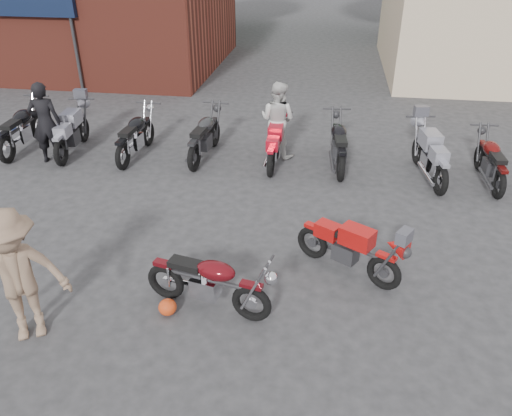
# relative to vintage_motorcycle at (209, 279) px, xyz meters

# --- Properties ---
(ground) EXTENTS (90.00, 90.00, 0.00)m
(ground) POSITION_rel_vintage_motorcycle_xyz_m (-0.00, 0.05, -0.54)
(ground) COLOR #2B2B2E
(brick_building) EXTENTS (12.00, 8.00, 4.00)m
(brick_building) POSITION_rel_vintage_motorcycle_xyz_m (-9.00, 14.05, 1.46)
(brick_building) COLOR maroon
(brick_building) RESTS_ON ground
(vintage_motorcycle) EXTENTS (1.97, 1.01, 1.09)m
(vintage_motorcycle) POSITION_rel_vintage_motorcycle_xyz_m (0.00, 0.00, 0.00)
(vintage_motorcycle) COLOR #510A0F
(vintage_motorcycle) RESTS_ON ground
(sportbike) EXTENTS (1.86, 1.44, 1.05)m
(sportbike) POSITION_rel_vintage_motorcycle_xyz_m (1.98, 1.19, -0.02)
(sportbike) COLOR red
(sportbike) RESTS_ON ground
(helmet) EXTENTS (0.31, 0.31, 0.24)m
(helmet) POSITION_rel_vintage_motorcycle_xyz_m (-0.59, -0.20, -0.42)
(helmet) COLOR #C43C14
(helmet) RESTS_ON ground
(person_dark) EXTENTS (0.79, 0.62, 1.90)m
(person_dark) POSITION_rel_vintage_motorcycle_xyz_m (-4.92, 4.60, 0.40)
(person_dark) COLOR black
(person_dark) RESTS_ON ground
(person_light) EXTENTS (1.07, 0.97, 1.81)m
(person_light) POSITION_rel_vintage_motorcycle_xyz_m (0.32, 5.75, 0.36)
(person_light) COLOR silver
(person_light) RESTS_ON ground
(person_tan) EXTENTS (1.45, 1.22, 1.94)m
(person_tan) POSITION_rel_vintage_motorcycle_xyz_m (-2.31, -0.86, 0.43)
(person_tan) COLOR #836751
(person_tan) RESTS_ON ground
(row_bike_0) EXTENTS (0.81, 2.16, 1.23)m
(row_bike_0) POSITION_rel_vintage_motorcycle_xyz_m (-5.93, 5.16, 0.07)
(row_bike_0) COLOR black
(row_bike_0) RESTS_ON ground
(row_bike_1) EXTENTS (0.91, 2.13, 1.20)m
(row_bike_1) POSITION_rel_vintage_motorcycle_xyz_m (-4.65, 5.18, 0.06)
(row_bike_1) COLOR gray
(row_bike_1) RESTS_ON ground
(row_bike_2) EXTENTS (0.78, 2.07, 1.18)m
(row_bike_2) POSITION_rel_vintage_motorcycle_xyz_m (-3.02, 5.18, 0.05)
(row_bike_2) COLOR black
(row_bike_2) RESTS_ON ground
(row_bike_3) EXTENTS (0.86, 2.13, 1.21)m
(row_bike_3) POSITION_rel_vintage_motorcycle_xyz_m (-1.37, 5.36, 0.06)
(row_bike_3) COLOR #252628
(row_bike_3) RESTS_ON ground
(row_bike_4) EXTENTS (0.65, 1.91, 1.10)m
(row_bike_4) POSITION_rel_vintage_motorcycle_xyz_m (0.33, 5.26, 0.01)
(row_bike_4) COLOR red
(row_bike_4) RESTS_ON ground
(row_bike_5) EXTENTS (0.87, 2.13, 1.20)m
(row_bike_5) POSITION_rel_vintage_motorcycle_xyz_m (1.77, 5.34, 0.06)
(row_bike_5) COLOR black
(row_bike_5) RESTS_ON ground
(row_bike_6) EXTENTS (1.03, 2.20, 1.23)m
(row_bike_6) POSITION_rel_vintage_motorcycle_xyz_m (3.74, 5.00, 0.07)
(row_bike_6) COLOR gray
(row_bike_6) RESTS_ON ground
(row_bike_7) EXTENTS (0.70, 1.95, 1.12)m
(row_bike_7) POSITION_rel_vintage_motorcycle_xyz_m (5.00, 4.96, 0.02)
(row_bike_7) COLOR #510A0A
(row_bike_7) RESTS_ON ground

